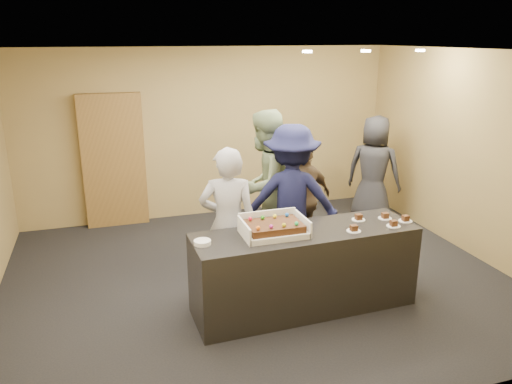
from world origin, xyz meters
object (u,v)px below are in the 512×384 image
person_server_grey (228,224)px  person_dark_suit (374,171)px  plate_stack (202,242)px  serving_counter (304,270)px  cake_box (273,230)px  storage_cabinet (114,161)px  sheet_cake (274,226)px  person_brown_extra (304,199)px  person_sage_man (265,186)px  person_navy_man (291,199)px

person_server_grey → person_dark_suit: (2.73, 1.58, -0.01)m
plate_stack → person_dark_suit: bearing=34.0°
serving_counter → plate_stack: plate_stack is taller
serving_counter → person_dark_suit: size_ratio=1.40×
cake_box → plate_stack: (-0.75, -0.04, -0.02)m
storage_cabinet → plate_stack: bearing=-77.9°
sheet_cake → person_dark_suit: person_dark_suit is taller
person_brown_extra → person_dark_suit: 1.62m
person_brown_extra → person_sage_man: bearing=-18.6°
person_sage_man → person_dark_suit: person_sage_man is taller
sheet_cake → person_sage_man: bearing=75.3°
storage_cabinet → person_server_grey: 2.95m
sheet_cake → person_brown_extra: person_brown_extra is taller
serving_counter → person_sage_man: bearing=87.7°
sheet_cake → person_navy_man: 1.11m
cake_box → plate_stack: bearing=-176.7°
storage_cabinet → person_dark_suit: bearing=-16.7°
person_navy_man → plate_stack: bearing=54.1°
plate_stack → person_navy_man: size_ratio=0.09×
sheet_cake → person_dark_suit: (2.38, 2.09, -0.14)m
person_brown_extra → storage_cabinet: bearing=-55.0°
plate_stack → person_server_grey: person_server_grey is taller
storage_cabinet → person_navy_man: size_ratio=1.10×
sheet_cake → plate_stack: 0.75m
person_sage_man → sheet_cake: bearing=38.7°
person_sage_man → person_dark_suit: size_ratio=1.15×
serving_counter → storage_cabinet: (-1.80, 3.24, 0.57)m
cake_box → person_brown_extra: size_ratio=0.43×
person_sage_man → plate_stack: bearing=15.3°
serving_counter → plate_stack: bearing=179.3°
sheet_cake → person_sage_man: size_ratio=0.28×
sheet_cake → plate_stack: size_ratio=3.30×
plate_stack → person_brown_extra: size_ratio=0.11×
person_server_grey → person_brown_extra: person_server_grey is taller
storage_cabinet → person_navy_man: (2.01, -2.29, -0.10)m
person_sage_man → person_brown_extra: (0.55, -0.01, -0.23)m
plate_stack → person_dark_suit: (3.13, 2.11, -0.06)m
serving_counter → person_dark_suit: (2.02, 2.09, 0.41)m
person_sage_man → serving_counter: bearing=52.8°
storage_cabinet → plate_stack: storage_cabinet is taller
cake_box → person_brown_extra: bearing=56.1°
storage_cabinet → sheet_cake: (1.45, -3.24, -0.03)m
serving_counter → person_server_grey: size_ratio=1.38×
plate_stack → person_navy_man: bearing=36.5°
cake_box → sheet_cake: 0.06m
sheet_cake → storage_cabinet: bearing=114.1°
cake_box → person_dark_suit: bearing=40.9°
cake_box → person_navy_man: (0.56, 0.93, -0.02)m
cake_box → plate_stack: size_ratio=3.87×
storage_cabinet → person_brown_extra: size_ratio=1.35×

